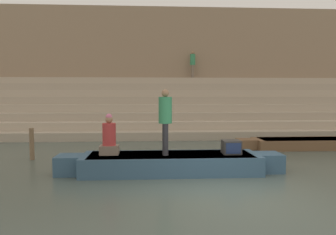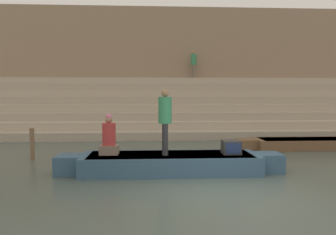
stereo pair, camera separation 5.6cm
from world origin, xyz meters
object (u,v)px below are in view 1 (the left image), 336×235
(person_rowing, at_px, (109,138))
(tv_set, at_px, (231,147))
(mooring_post, at_px, (32,144))
(person_on_steps, at_px, (193,62))
(moored_boat_shore, at_px, (317,143))
(person_standing, at_px, (165,117))
(rowboat_main, at_px, (171,163))

(person_rowing, distance_m, tv_set, 3.29)
(mooring_post, bearing_deg, person_on_steps, 56.32)
(person_rowing, height_order, person_on_steps, person_on_steps)
(moored_boat_shore, distance_m, person_on_steps, 9.84)
(person_standing, xyz_separation_m, tv_set, (1.79, 0.03, -0.82))
(rowboat_main, distance_m, person_rowing, 1.77)
(person_standing, distance_m, mooring_post, 4.77)
(person_rowing, relative_size, moored_boat_shore, 0.17)
(person_rowing, bearing_deg, rowboat_main, -10.42)
(person_rowing, distance_m, moored_boat_shore, 8.40)
(rowboat_main, distance_m, mooring_post, 4.78)
(person_on_steps, bearing_deg, tv_set, 51.42)
(rowboat_main, height_order, mooring_post, mooring_post)
(tv_set, bearing_deg, person_on_steps, 92.61)
(tv_set, height_order, mooring_post, mooring_post)
(person_rowing, xyz_separation_m, person_on_steps, (3.83, 11.72, 3.13))
(person_on_steps, bearing_deg, moored_boat_shore, 78.75)
(person_rowing, bearing_deg, person_standing, -12.57)
(rowboat_main, xyz_separation_m, tv_set, (1.64, -0.02, 0.42))
(mooring_post, bearing_deg, tv_set, -18.78)
(rowboat_main, relative_size, person_standing, 3.47)
(moored_boat_shore, bearing_deg, person_on_steps, 111.54)
(tv_set, bearing_deg, mooring_post, 166.49)
(moored_boat_shore, xyz_separation_m, mooring_post, (-10.30, -1.56, 0.30))
(person_standing, distance_m, person_on_steps, 12.34)
(rowboat_main, xyz_separation_m, moored_boat_shore, (5.97, 3.57, -0.06))
(rowboat_main, height_order, moored_boat_shore, rowboat_main)
(person_rowing, height_order, tv_set, person_rowing)
(person_rowing, height_order, moored_boat_shore, person_rowing)
(rowboat_main, relative_size, mooring_post, 5.90)
(person_rowing, bearing_deg, mooring_post, 136.53)
(tv_set, xyz_separation_m, moored_boat_shore, (4.33, 3.59, -0.47))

